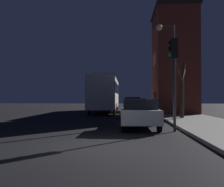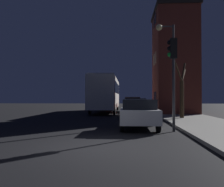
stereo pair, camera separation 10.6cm
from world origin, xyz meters
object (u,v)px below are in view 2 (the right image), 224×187
(traffic_light, at_px, (173,65))
(bus, at_px, (106,92))
(car_near_lane, at_px, (139,113))
(car_mid_lane, at_px, (135,108))
(streetlamp, at_px, (168,55))
(bare_tree, at_px, (182,91))
(car_far_lane, at_px, (132,104))

(traffic_light, bearing_deg, bus, 105.90)
(car_near_lane, bearing_deg, traffic_light, -33.87)
(traffic_light, distance_m, car_mid_lane, 8.01)
(streetlamp, distance_m, traffic_light, 4.90)
(traffic_light, xyz_separation_m, bus, (-4.29, 15.08, -0.85))
(bare_tree, height_order, car_mid_lane, bare_tree)
(bus, height_order, car_far_lane, bus)
(traffic_light, xyz_separation_m, car_near_lane, (-1.47, 0.98, -2.23))
(bus, bearing_deg, car_mid_lane, -69.33)
(bus, distance_m, car_far_lane, 3.16)
(car_near_lane, bearing_deg, bare_tree, 59.06)
(bare_tree, relative_size, car_mid_lane, 1.02)
(bus, xyz_separation_m, car_near_lane, (2.83, -14.10, -1.38))
(traffic_light, bearing_deg, car_far_lane, 95.41)
(streetlamp, relative_size, car_near_lane, 1.58)
(car_mid_lane, height_order, car_far_lane, car_far_lane)
(car_far_lane, bearing_deg, bare_tree, -70.50)
(traffic_light, distance_m, car_near_lane, 2.84)
(bare_tree, distance_m, bus, 10.59)
(streetlamp, xyz_separation_m, bus, (-4.87, 10.38, -2.08))
(bus, relative_size, car_mid_lane, 3.09)
(traffic_light, height_order, car_far_lane, traffic_light)
(bus, xyz_separation_m, car_far_lane, (2.81, 0.59, -1.31))
(bare_tree, height_order, car_far_lane, bare_tree)
(bus, relative_size, car_near_lane, 3.10)
(car_far_lane, bearing_deg, traffic_light, -84.59)
(car_mid_lane, relative_size, car_far_lane, 0.83)
(traffic_light, height_order, car_near_lane, traffic_light)
(bare_tree, height_order, car_near_lane, bare_tree)
(traffic_light, xyz_separation_m, car_far_lane, (-1.48, 15.67, -2.16))
(traffic_light, bearing_deg, streetlamp, 83.03)
(bus, height_order, car_near_lane, bus)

